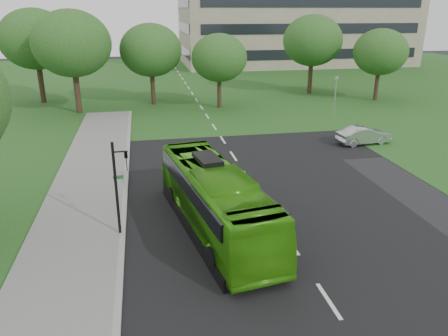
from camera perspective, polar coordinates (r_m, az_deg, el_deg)
name	(u,v)px	position (r m, az deg, el deg)	size (l,w,h in m)	color
ground	(277,222)	(20.84, 6.92, -7.07)	(160.00, 160.00, 0.00)	black
street_surfaces	(202,114)	(41.82, -2.88, 6.99)	(120.00, 120.00, 0.15)	black
tree_park_a	(72,44)	(43.92, -19.26, 15.09)	(7.18, 7.18, 9.54)	black
tree_park_b	(151,50)	(46.39, -9.54, 14.92)	(6.25, 6.25, 8.20)	black
tree_park_c	(219,58)	(44.17, -0.64, 14.19)	(5.50, 5.50, 7.30)	black
tree_park_d	(313,41)	(52.97, 11.50, 15.99)	(6.77, 6.77, 8.95)	black
tree_park_e	(381,52)	(50.76, 19.76, 14.07)	(5.70, 5.70, 7.60)	black
tree_park_f	(35,39)	(50.46, -23.46, 15.18)	(7.22, 7.22, 9.64)	black
bus	(215,199)	(19.51, -1.17, -4.09)	(2.47, 10.56, 2.94)	#3C9E12
sedan	(363,135)	(34.01, 17.76, 4.09)	(1.39, 3.99, 1.32)	#ACADB1
traffic_light	(119,182)	(19.05, -13.57, -1.81)	(0.69, 0.17, 4.32)	black
camera_pole	(336,91)	(42.12, 14.36, 9.76)	(0.34, 0.30, 3.68)	gray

